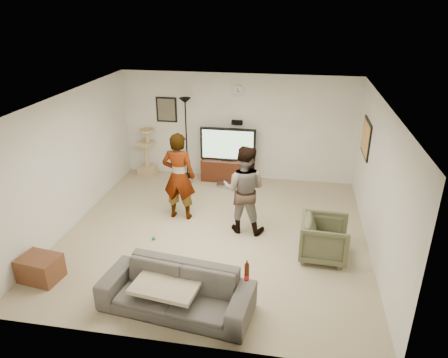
% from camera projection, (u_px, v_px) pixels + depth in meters
% --- Properties ---
extents(floor, '(5.50, 5.50, 0.02)m').
position_uv_depth(floor, '(215.00, 233.00, 7.81)').
color(floor, tan).
rests_on(floor, ground).
extents(ceiling, '(5.50, 5.50, 0.02)m').
position_uv_depth(ceiling, '(214.00, 100.00, 6.80)').
color(ceiling, white).
rests_on(ceiling, wall_back).
extents(wall_back, '(5.50, 0.04, 2.50)m').
position_uv_depth(wall_back, '(237.00, 127.00, 9.79)').
color(wall_back, silver).
rests_on(wall_back, floor).
extents(wall_front, '(5.50, 0.04, 2.50)m').
position_uv_depth(wall_front, '(169.00, 261.00, 4.82)').
color(wall_front, silver).
rests_on(wall_front, floor).
extents(wall_left, '(0.04, 5.50, 2.50)m').
position_uv_depth(wall_left, '(69.00, 161.00, 7.74)').
color(wall_left, silver).
rests_on(wall_left, floor).
extents(wall_right, '(0.04, 5.50, 2.50)m').
position_uv_depth(wall_right, '(378.00, 182.00, 6.87)').
color(wall_right, silver).
rests_on(wall_right, floor).
extents(wall_clock, '(0.26, 0.04, 0.26)m').
position_uv_depth(wall_clock, '(238.00, 91.00, 9.42)').
color(wall_clock, white).
rests_on(wall_clock, wall_back).
extents(wall_speaker, '(0.25, 0.10, 0.10)m').
position_uv_depth(wall_speaker, '(237.00, 122.00, 9.68)').
color(wall_speaker, black).
rests_on(wall_speaker, wall_back).
extents(picture_back, '(0.42, 0.03, 0.52)m').
position_uv_depth(picture_back, '(167.00, 110.00, 9.90)').
color(picture_back, brown).
rests_on(picture_back, wall_back).
extents(picture_right, '(0.03, 0.78, 0.62)m').
position_uv_depth(picture_right, '(366.00, 138.00, 8.22)').
color(picture_right, '#DC9549').
rests_on(picture_right, wall_right).
extents(tv_stand, '(1.23, 0.45, 0.51)m').
position_uv_depth(tv_stand, '(228.00, 170.00, 9.99)').
color(tv_stand, '#3B190D').
rests_on(tv_stand, floor).
extents(console_box, '(0.40, 0.30, 0.07)m').
position_uv_depth(console_box, '(226.00, 185.00, 9.72)').
color(console_box, '#ACABB5').
rests_on(console_box, floor).
extents(tv, '(1.30, 0.08, 0.77)m').
position_uv_depth(tv, '(228.00, 144.00, 9.74)').
color(tv, black).
rests_on(tv, tv_stand).
extents(tv_screen, '(1.20, 0.01, 0.68)m').
position_uv_depth(tv_screen, '(228.00, 145.00, 9.70)').
color(tv_screen, '#3AE715').
rests_on(tv_screen, tv).
extents(floor_lamp, '(0.32, 0.32, 1.94)m').
position_uv_depth(floor_lamp, '(186.00, 139.00, 9.91)').
color(floor_lamp, black).
rests_on(floor_lamp, floor).
extents(cat_tree, '(0.46, 0.46, 1.18)m').
position_uv_depth(cat_tree, '(146.00, 152.00, 10.18)').
color(cat_tree, tan).
rests_on(cat_tree, floor).
extents(person_left, '(0.65, 0.44, 1.75)m').
position_uv_depth(person_left, '(179.00, 177.00, 8.04)').
color(person_left, '#B5B4B6').
rests_on(person_left, floor).
extents(person_right, '(0.87, 0.71, 1.67)m').
position_uv_depth(person_right, '(244.00, 190.00, 7.59)').
color(person_right, navy).
rests_on(person_right, floor).
extents(sofa, '(2.21, 1.10, 0.62)m').
position_uv_depth(sofa, '(176.00, 291.00, 5.78)').
color(sofa, '#4E4B46').
rests_on(sofa, floor).
extents(throw_blanket, '(0.99, 0.82, 0.06)m').
position_uv_depth(throw_blanket, '(168.00, 283.00, 5.76)').
color(throw_blanket, '#C3B591').
rests_on(throw_blanket, sofa).
extents(beer_bottle, '(0.06, 0.06, 0.25)m').
position_uv_depth(beer_bottle, '(247.00, 272.00, 5.46)').
color(beer_bottle, '#421606').
rests_on(beer_bottle, sofa).
extents(armchair, '(0.83, 0.80, 0.71)m').
position_uv_depth(armchair, '(324.00, 239.00, 6.94)').
color(armchair, '#505339').
rests_on(armchair, floor).
extents(side_table, '(0.65, 0.53, 0.40)m').
position_uv_depth(side_table, '(40.00, 268.00, 6.45)').
color(side_table, brown).
rests_on(side_table, floor).
extents(toy_ball, '(0.07, 0.07, 0.07)m').
position_uv_depth(toy_ball, '(154.00, 238.00, 7.57)').
color(toy_ball, '#148368').
rests_on(toy_ball, floor).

